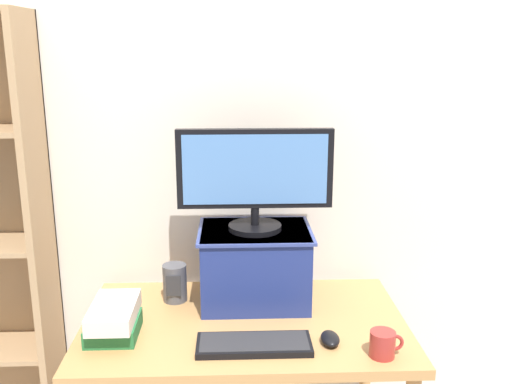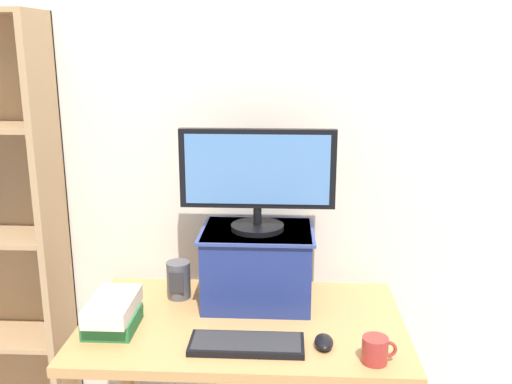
# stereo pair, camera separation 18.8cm
# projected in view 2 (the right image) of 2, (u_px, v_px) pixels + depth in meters

# --- Properties ---
(back_wall) EXTENTS (7.00, 0.08, 2.60)m
(back_wall) POSITION_uv_depth(u_px,v_px,m) (250.00, 145.00, 2.42)
(back_wall) COLOR beige
(back_wall) RESTS_ON ground_plane
(desk) EXTENTS (1.19, 0.73, 0.72)m
(desk) POSITION_uv_depth(u_px,v_px,m) (243.00, 340.00, 2.14)
(desk) COLOR #B7844C
(desk) RESTS_ON ground_plane
(riser_box) EXTENTS (0.44, 0.34, 0.30)m
(riser_box) POSITION_uv_depth(u_px,v_px,m) (257.00, 264.00, 2.24)
(riser_box) COLOR navy
(riser_box) RESTS_ON desk
(computer_monitor) EXTENTS (0.59, 0.21, 0.39)m
(computer_monitor) POSITION_uv_depth(u_px,v_px,m) (257.00, 175.00, 2.15)
(computer_monitor) COLOR black
(computer_monitor) RESTS_ON riser_box
(keyboard) EXTENTS (0.39, 0.15, 0.02)m
(keyboard) POSITION_uv_depth(u_px,v_px,m) (247.00, 344.00, 1.92)
(keyboard) COLOR black
(keyboard) RESTS_ON desk
(computer_mouse) EXTENTS (0.06, 0.10, 0.04)m
(computer_mouse) POSITION_uv_depth(u_px,v_px,m) (324.00, 342.00, 1.93)
(computer_mouse) COLOR black
(computer_mouse) RESTS_ON desk
(book_stack) EXTENTS (0.17, 0.26, 0.12)m
(book_stack) POSITION_uv_depth(u_px,v_px,m) (113.00, 313.00, 2.04)
(book_stack) COLOR #236B38
(book_stack) RESTS_ON desk
(coffee_mug) EXTENTS (0.11, 0.08, 0.09)m
(coffee_mug) POSITION_uv_depth(u_px,v_px,m) (376.00, 350.00, 1.83)
(coffee_mug) COLOR #9E2D28
(coffee_mug) RESTS_ON desk
(desk_speaker) EXTENTS (0.09, 0.10, 0.15)m
(desk_speaker) POSITION_uv_depth(u_px,v_px,m) (179.00, 280.00, 2.29)
(desk_speaker) COLOR #4C4C51
(desk_speaker) RESTS_ON desk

